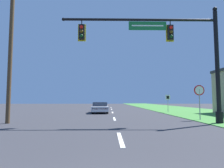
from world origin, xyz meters
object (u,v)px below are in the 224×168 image
at_px(signal_mast, 177,51).
at_px(route_sign_post, 168,99).
at_px(car_ahead, 100,108).
at_px(utility_pole_near, 11,38).
at_px(stop_sign, 199,94).

relative_size(signal_mast, route_sign_post, 4.95).
bearing_deg(car_ahead, utility_pole_near, -117.21).
relative_size(signal_mast, utility_pole_near, 0.96).
bearing_deg(route_sign_post, utility_pole_near, -140.94).
height_order(signal_mast, car_ahead, signal_mast).
bearing_deg(stop_sign, utility_pole_near, -171.98).
relative_size(stop_sign, utility_pole_near, 0.24).
distance_m(car_ahead, route_sign_post, 8.01).
bearing_deg(route_sign_post, signal_mast, -103.36).
bearing_deg(utility_pole_near, car_ahead, 62.79).
xyz_separation_m(signal_mast, utility_pole_near, (-10.60, 0.32, 0.86)).
bearing_deg(stop_sign, route_sign_post, 87.90).
bearing_deg(utility_pole_near, route_sign_post, 39.06).
height_order(stop_sign, utility_pole_near, utility_pole_near).
xyz_separation_m(signal_mast, stop_sign, (2.30, 2.14, -2.68)).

